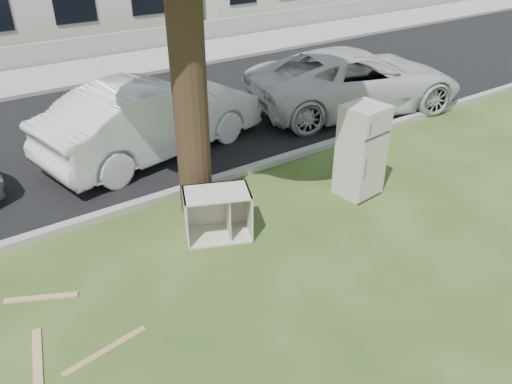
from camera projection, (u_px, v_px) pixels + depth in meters
ground at (280, 254)px, 7.45m from camera, size 120.00×120.00×0.00m
road at (126, 127)px, 11.72m from camera, size 120.00×7.00×0.01m
kerb_near at (200, 188)px, 9.20m from camera, size 120.00×0.18×0.12m
kerb_far at (79, 87)px, 14.26m from camera, size 120.00×0.18×0.12m
sidewalk at (64, 75)px, 15.29m from camera, size 120.00×2.80×0.01m
low_wall at (47, 53)px, 16.26m from camera, size 120.00×0.15×0.70m
fridge at (361, 151)px, 8.64m from camera, size 0.74×0.70×1.65m
cabinet at (218, 214)px, 7.68m from camera, size 1.17×0.97×0.78m
plank_a at (106, 350)px, 5.82m from camera, size 1.05×0.25×0.02m
plank_b at (41, 298)px, 6.59m from camera, size 0.89×0.50×0.02m
plank_c at (37, 356)px, 5.74m from camera, size 0.29×0.90×0.02m
car_center at (154, 117)px, 10.13m from camera, size 4.98×2.59×1.56m
car_right at (356, 80)px, 12.39m from camera, size 5.84×3.68×1.50m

